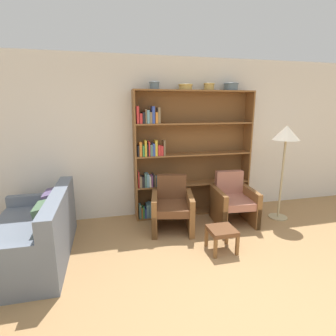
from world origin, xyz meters
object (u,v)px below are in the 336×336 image
at_px(couch, 34,237).
at_px(armchair_leather, 172,206).
at_px(bookshelf, 183,156).
at_px(bowl_olive, 231,86).
at_px(armchair_cushioned, 233,201).
at_px(bowl_cream, 186,87).
at_px(floor_lamp, 286,138).
at_px(footstool, 222,232).
at_px(bowl_slate, 209,86).
at_px(bowl_stoneware, 154,85).

xyz_separation_m(couch, armchair_leather, (1.95, 0.41, 0.07)).
relative_size(bookshelf, bowl_olive, 8.72).
bearing_deg(armchair_cushioned, couch, 12.67).
distance_m(bookshelf, bowl_cream, 1.17).
bearing_deg(floor_lamp, couch, -174.64).
relative_size(bowl_cream, armchair_leather, 0.29).
xyz_separation_m(bowl_cream, couch, (-2.31, -0.94, -1.95)).
bearing_deg(armchair_cushioned, footstool, 59.37).
relative_size(couch, floor_lamp, 1.05).
relative_size(bowl_cream, bowl_olive, 0.96).
xyz_separation_m(bowl_cream, footstool, (0.12, -1.35, -1.98)).
bearing_deg(bowl_slate, couch, -160.96).
relative_size(bookshelf, bowl_stoneware, 12.59).
xyz_separation_m(couch, floor_lamp, (3.89, 0.36, 1.12)).
xyz_separation_m(couch, footstool, (2.43, -0.41, -0.03)).
bearing_deg(armchair_cushioned, floor_lamp, -178.40).
height_order(bowl_slate, floor_lamp, bowl_slate).
distance_m(armchair_leather, footstool, 0.96).
height_order(bowl_cream, floor_lamp, bowl_cream).
xyz_separation_m(bowl_stoneware, bowl_slate, (0.94, 0.00, -0.00)).
distance_m(couch, footstool, 2.47).
bearing_deg(bowl_cream, bookshelf, 115.49).
relative_size(bowl_olive, footstool, 0.72).
height_order(bowl_slate, armchair_leather, bowl_slate).
relative_size(bowl_slate, bowl_olive, 0.76).
distance_m(bowl_slate, armchair_cushioned, 1.98).
relative_size(bowl_slate, floor_lamp, 0.12).
bearing_deg(bowl_stoneware, bowl_slate, 0.00).
height_order(armchair_cushioned, floor_lamp, floor_lamp).
bearing_deg(bowl_stoneware, armchair_cushioned, -23.02).
xyz_separation_m(armchair_leather, armchair_cushioned, (1.07, 0.00, 0.00)).
relative_size(bookshelf, armchair_cushioned, 2.62).
xyz_separation_m(floor_lamp, footstool, (-1.45, -0.77, -1.15)).
bearing_deg(armchair_leather, floor_lamp, -169.53).
xyz_separation_m(bowl_stoneware, footstool, (0.65, -1.35, -2.00)).
relative_size(couch, armchair_cushioned, 2.04).
bearing_deg(bowl_olive, bowl_cream, -180.00).
relative_size(bowl_stoneware, floor_lamp, 0.11).
distance_m(bookshelf, armchair_cushioned, 1.15).
bearing_deg(bowl_cream, bowl_olive, 0.00).
bearing_deg(armchair_leather, couch, 23.87).
xyz_separation_m(bowl_stoneware, bowl_olive, (1.35, 0.00, 0.00)).
xyz_separation_m(armchair_cushioned, floor_lamp, (0.87, -0.05, 1.05)).
bearing_deg(bowl_stoneware, couch, -152.20).
distance_m(bookshelf, bowl_stoneware, 1.29).
bearing_deg(footstool, bowl_stoneware, 115.82).
distance_m(bowl_stoneware, footstool, 2.49).
bearing_deg(bowl_olive, bowl_stoneware, 180.00).
distance_m(armchair_cushioned, floor_lamp, 1.36).
xyz_separation_m(bookshelf, armchair_leather, (-0.35, -0.55, -0.70)).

